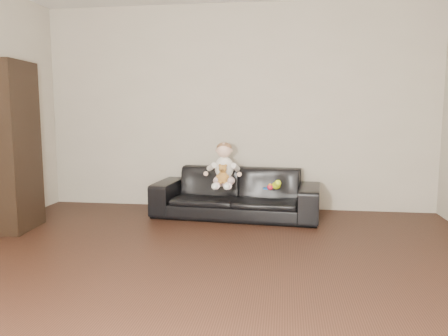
# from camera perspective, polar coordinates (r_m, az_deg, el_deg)

# --- Properties ---
(floor) EXTENTS (5.50, 5.50, 0.00)m
(floor) POSITION_cam_1_polar(r_m,az_deg,el_deg) (3.18, -4.17, -15.82)
(floor) COLOR black
(floor) RESTS_ON ground
(wall_back) EXTENTS (5.00, 0.00, 5.00)m
(wall_back) POSITION_cam_1_polar(r_m,az_deg,el_deg) (5.64, 1.65, 7.88)
(wall_back) COLOR #B2A996
(wall_back) RESTS_ON ground
(sofa) EXTENTS (2.01, 0.93, 0.57)m
(sofa) POSITION_cam_1_polar(r_m,az_deg,el_deg) (5.23, 1.59, -3.26)
(sofa) COLOR black
(sofa) RESTS_ON floor
(cabinet) EXTENTS (0.50, 0.65, 1.77)m
(cabinet) POSITION_cam_1_polar(r_m,az_deg,el_deg) (5.11, -26.40, 2.50)
(cabinet) COLOR black
(cabinet) RESTS_ON floor
(shelf_item) EXTENTS (0.20, 0.27, 0.28)m
(shelf_item) POSITION_cam_1_polar(r_m,az_deg,el_deg) (5.09, -26.48, 6.97)
(shelf_item) COLOR silver
(shelf_item) RESTS_ON cabinet
(baby) EXTENTS (0.38, 0.46, 0.52)m
(baby) POSITION_cam_1_polar(r_m,az_deg,el_deg) (5.09, -0.02, 0.09)
(baby) COLOR #FED6D9
(baby) RESTS_ON sofa
(teddy_bear) EXTENTS (0.14, 0.14, 0.22)m
(teddy_bear) POSITION_cam_1_polar(r_m,az_deg,el_deg) (4.94, -0.16, -0.81)
(teddy_bear) COLOR #A5712F
(teddy_bear) RESTS_ON sofa
(toy_green) EXTENTS (0.12, 0.14, 0.09)m
(toy_green) POSITION_cam_1_polar(r_m,az_deg,el_deg) (4.99, 6.82, -2.29)
(toy_green) COLOR #C3E51B
(toy_green) RESTS_ON sofa
(toy_rattle) EXTENTS (0.07, 0.07, 0.06)m
(toy_rattle) POSITION_cam_1_polar(r_m,az_deg,el_deg) (4.93, 6.02, -2.53)
(toy_rattle) COLOR red
(toy_rattle) RESTS_ON sofa
(toy_blue_disc) EXTENTS (0.09, 0.09, 0.01)m
(toy_blue_disc) POSITION_cam_1_polar(r_m,az_deg,el_deg) (5.00, 5.63, -2.67)
(toy_blue_disc) COLOR blue
(toy_blue_disc) RESTS_ON sofa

